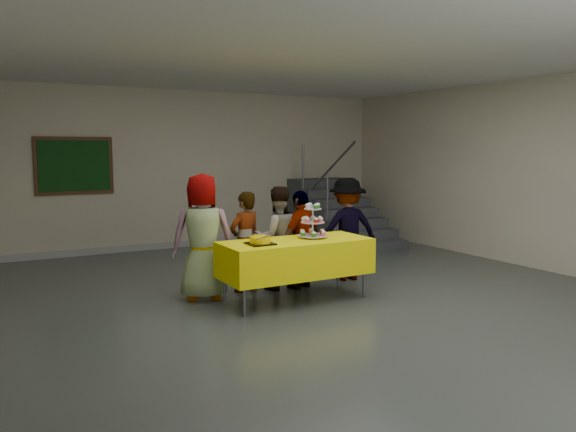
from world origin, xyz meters
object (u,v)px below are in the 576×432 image
Objects in this scene: cupcake_stand at (313,224)px; schoolchild_c at (277,238)px; schoolchild_a at (203,237)px; noticeboard at (74,166)px; schoolchild_b at (245,242)px; bake_table at (296,257)px; staircase at (335,218)px; schoolchild_d at (302,239)px; schoolchild_e at (347,229)px; bear_cake at (260,239)px.

schoolchild_c is (-0.19, 0.59, -0.25)m from cupcake_stand.
noticeboard is at bearing -59.46° from schoolchild_a.
bake_table is at bearing 98.78° from schoolchild_b.
cupcake_stand is 4.46m from staircase.
schoolchild_b is 4.36m from staircase.
schoolchild_d is at bearing -130.38° from staircase.
noticeboard reaches higher than schoolchild_c.
noticeboard is at bearing -50.81° from schoolchild_c.
staircase is 1.85× the size of noticeboard.
schoolchild_c is at bearing 10.17° from schoolchild_e.
schoolchild_d is at bearing 17.14° from schoolchild_e.
schoolchild_b is 0.78m from schoolchild_d.
cupcake_stand is at bearing -127.52° from staircase.
schoolchild_a is at bearing 154.79° from cupcake_stand.
noticeboard reaches higher than bake_table.
schoolchild_c is (0.43, -0.11, 0.03)m from schoolchild_b.
cupcake_stand reaches higher than bear_cake.
cupcake_stand is 0.32× the size of schoolchild_c.
schoolchild_e is at bearing 160.72° from schoolchild_b.
schoolchild_c is at bearing 149.58° from schoolchild_b.
cupcake_stand reaches higher than bake_table.
bear_cake is 0.27× the size of schoolchild_b.
schoolchild_c is 4.36m from noticeboard.
cupcake_stand is 4.92m from noticeboard.
bear_cake is at bearing 60.63° from schoolchild_c.
staircase is (3.50, 3.64, -0.34)m from bear_cake.
schoolchild_a is 1.06m from schoolchild_c.
cupcake_stand is 0.58m from schoolchild_d.
bear_cake is 0.84m from schoolchild_a.
schoolchild_c reaches higher than schoolchild_d.
schoolchild_c reaches higher than bake_table.
bear_cake is 1.12m from schoolchild_d.
schoolchild_a is 3.96m from noticeboard.
noticeboard is (-1.91, 4.41, 1.04)m from bake_table.
schoolchild_a is 1.23× the size of noticeboard.
schoolchild_d is (0.75, -0.21, 0.00)m from schoolchild_b.
cupcake_stand is 0.33× the size of schoolchild_d.
schoolchild_a reaches higher than schoolchild_b.
noticeboard reaches higher than schoolchild_b.
schoolchild_d is at bearing -167.45° from schoolchild_a.
schoolchild_b reaches higher than bear_cake.
cupcake_stand is 0.33× the size of schoolchild_b.
bear_cake is (-0.80, -0.12, -0.12)m from cupcake_stand.
noticeboard is (-2.19, 4.36, 0.65)m from cupcake_stand.
schoolchild_e reaches higher than cupcake_stand.
schoolchild_a is at bearing -76.02° from noticeboard.
bake_table is at bearing 33.20° from schoolchild_d.
bake_table is 1.19m from schoolchild_a.
schoolchild_a is 1.39m from schoolchild_d.
bear_cake is 0.94m from schoolchild_c.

